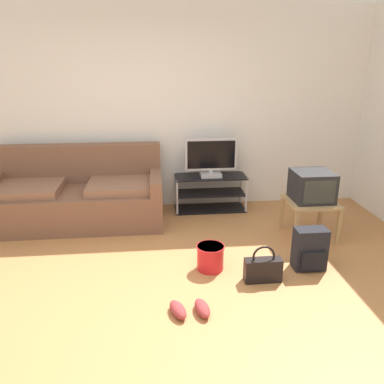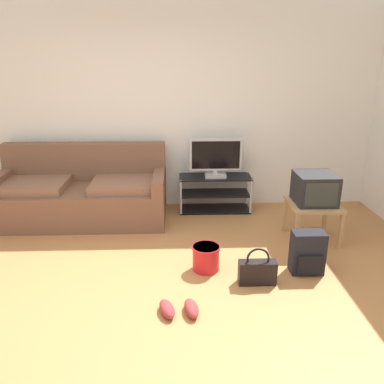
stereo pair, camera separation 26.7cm
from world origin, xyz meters
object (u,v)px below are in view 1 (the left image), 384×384
object	(u,v)px
side_table	(311,206)
backpack	(310,249)
handbag	(263,269)
cleaning_bucket	(210,257)
couch	(77,196)
flat_tv	(211,158)
crt_tv	(312,186)
tv_stand	(210,193)
sneakers_pair	(190,309)

from	to	relation	value
side_table	backpack	bearing A→B (deg)	-111.18
handbag	cleaning_bucket	distance (m)	0.53
handbag	cleaning_bucket	size ratio (longest dim) A/B	1.31
couch	flat_tv	distance (m)	1.80
flat_tv	crt_tv	bearing A→B (deg)	-42.03
backpack	crt_tv	bearing A→B (deg)	48.68
tv_stand	side_table	xyz separation A→B (m)	(1.03, -0.97, 0.14)
couch	handbag	world-z (taller)	couch
crt_tv	cleaning_bucket	bearing A→B (deg)	-152.46
couch	sneakers_pair	bearing A→B (deg)	-58.99
side_table	cleaning_bucket	size ratio (longest dim) A/B	1.97
side_table	cleaning_bucket	world-z (taller)	side_table
flat_tv	cleaning_bucket	xyz separation A→B (m)	(-0.23, -1.59, -0.61)
couch	side_table	size ratio (longest dim) A/B	3.89
crt_tv	sneakers_pair	world-z (taller)	crt_tv
flat_tv	backpack	bearing A→B (deg)	-65.77
couch	sneakers_pair	distance (m)	2.43
sneakers_pair	side_table	bearing A→B (deg)	41.22
couch	side_table	bearing A→B (deg)	-14.57
couch	side_table	world-z (taller)	couch
couch	handbag	xyz separation A→B (m)	(1.97, -1.63, -0.21)
crt_tv	backpack	size ratio (longest dim) A/B	1.02
side_table	handbag	world-z (taller)	side_table
couch	flat_tv	size ratio (longest dim) A/B	3.07
side_table	sneakers_pair	bearing A→B (deg)	-138.78
side_table	cleaning_bucket	distance (m)	1.44
flat_tv	tv_stand	bearing A→B (deg)	90.00
couch	backpack	bearing A→B (deg)	-30.09
tv_stand	side_table	world-z (taller)	tv_stand
flat_tv	backpack	distance (m)	1.91
crt_tv	sneakers_pair	xyz separation A→B (m)	(-1.53, -1.36, -0.57)
crt_tv	sneakers_pair	size ratio (longest dim) A/B	1.18
cleaning_bucket	sneakers_pair	world-z (taller)	cleaning_bucket
backpack	cleaning_bucket	xyz separation A→B (m)	(-0.98, 0.08, -0.07)
crt_tv	handbag	distance (m)	1.32
sneakers_pair	crt_tv	bearing A→B (deg)	41.56
tv_stand	backpack	size ratio (longest dim) A/B	2.27
backpack	cleaning_bucket	size ratio (longest dim) A/B	1.53
tv_stand	crt_tv	xyz separation A→B (m)	(1.03, -0.95, 0.37)
side_table	tv_stand	bearing A→B (deg)	136.81
couch	tv_stand	xyz separation A→B (m)	(1.74, 0.25, -0.10)
cleaning_bucket	flat_tv	bearing A→B (deg)	81.71
tv_stand	crt_tv	size ratio (longest dim) A/B	2.22
tv_stand	cleaning_bucket	bearing A→B (deg)	-98.18
handbag	flat_tv	bearing A→B (deg)	97.02
couch	flat_tv	bearing A→B (deg)	7.40
tv_stand	sneakers_pair	xyz separation A→B (m)	(-0.50, -2.31, -0.20)
couch	sneakers_pair	world-z (taller)	couch
flat_tv	side_table	xyz separation A→B (m)	(1.03, -0.95, -0.36)
couch	tv_stand	size ratio (longest dim) A/B	2.20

